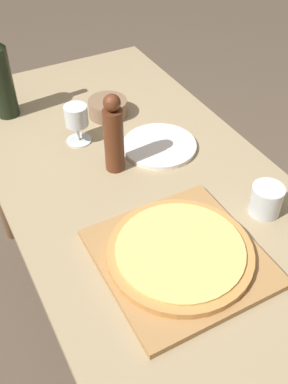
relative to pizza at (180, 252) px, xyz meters
name	(u,v)px	position (x,y,z in m)	size (l,w,h in m)	color
ground_plane	(148,335)	(0.06, 0.25, -0.80)	(12.00, 12.00, 0.00)	brown
dining_table	(149,215)	(0.06, 0.25, -0.13)	(0.75, 1.65, 0.77)	#9E8966
cutting_board	(180,258)	(0.00, 0.00, -0.02)	(0.36, 0.37, 0.02)	#A87A47
pizza	(180,252)	(0.00, 0.00, 0.00)	(0.34, 0.34, 0.02)	#C68947
wine_bottle	(0,77)	(-0.18, 0.81, 0.11)	(0.07, 0.07, 0.33)	black
pepper_mill	(114,135)	(0.01, 0.38, 0.08)	(0.06, 0.06, 0.24)	#5B2D19
wine_glass	(76,118)	(-0.03, 0.55, 0.06)	(0.08, 0.08, 0.12)	silver
small_bowl	(108,108)	(0.11, 0.64, 0.00)	(0.13, 0.13, 0.06)	#84664C
drinking_tumbler	(266,200)	(0.28, 0.04, 0.01)	(0.08, 0.08, 0.08)	silver
dinner_plate	(159,146)	(0.17, 0.40, -0.02)	(0.23, 0.23, 0.01)	white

